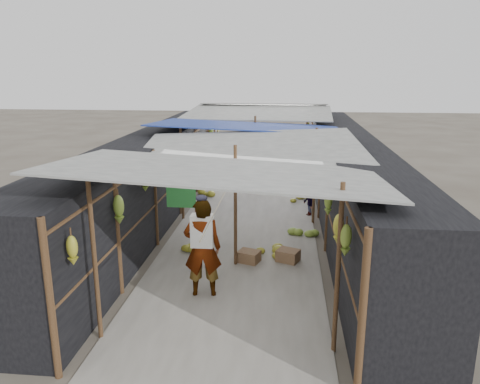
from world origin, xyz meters
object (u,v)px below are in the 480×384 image
(vendor_elderly, at_px, (203,248))
(vendor_seated, at_px, (309,200))
(crate_near, at_px, (249,257))
(black_basin, at_px, (279,185))
(shopper_blue, at_px, (254,168))

(vendor_elderly, bearing_deg, vendor_seated, -120.44)
(crate_near, xyz_separation_m, black_basin, (0.54, 6.71, -0.04))
(vendor_elderly, height_order, vendor_seated, vendor_elderly)
(vendor_elderly, relative_size, shopper_blue, 1.16)
(black_basin, bearing_deg, vendor_seated, -74.53)
(black_basin, height_order, vendor_elderly, vendor_elderly)
(crate_near, relative_size, shopper_blue, 0.28)
(crate_near, bearing_deg, black_basin, 105.07)
(crate_near, distance_m, vendor_elderly, 1.91)
(crate_near, bearing_deg, vendor_elderly, -94.92)
(vendor_elderly, distance_m, vendor_seated, 5.54)
(crate_near, distance_m, vendor_seated, 3.80)
(vendor_elderly, height_order, shopper_blue, vendor_elderly)
(black_basin, relative_size, vendor_elderly, 0.33)
(crate_near, distance_m, black_basin, 6.74)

